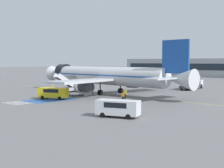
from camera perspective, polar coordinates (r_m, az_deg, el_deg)
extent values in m
plane|color=slate|center=(66.16, -2.72, -1.77)|extent=(600.00, 600.00, 0.00)
cube|color=gold|center=(65.86, -1.22, -1.79)|extent=(74.36, 2.90, 0.01)
cube|color=#2856A8|center=(56.54, -11.18, -2.85)|extent=(5.54, 9.04, 0.01)
cube|color=silver|center=(55.25, -17.75, -3.13)|extent=(0.44, 3.60, 0.01)
cube|color=silver|center=(54.22, -17.12, -3.25)|extent=(0.44, 3.60, 0.01)
cube|color=silver|center=(53.20, -16.47, -3.38)|extent=(0.44, 3.60, 0.01)
cube|color=silver|center=(52.18, -15.78, -3.51)|extent=(0.44, 3.60, 0.01)
cylinder|color=silver|center=(65.58, -1.22, 1.52)|extent=(30.52, 4.88, 3.78)
cone|color=silver|center=(78.87, -10.02, 1.90)|extent=(4.29, 3.85, 3.70)
cone|color=silver|center=(54.16, 12.22, 0.87)|extent=(5.79, 3.83, 3.63)
cylinder|color=black|center=(76.57, -8.80, 2.21)|extent=(2.40, 3.89, 3.82)
cube|color=#19479E|center=(65.57, -1.22, 1.69)|extent=(28.10, 4.87, 0.24)
cube|color=silver|center=(57.87, -4.85, 0.59)|extent=(6.10, 15.85, 0.44)
cylinder|color=#38383D|center=(59.86, -4.80, -0.52)|extent=(2.75, 2.16, 2.06)
cube|color=silver|center=(69.51, 5.35, 1.19)|extent=(7.17, 16.02, 0.44)
cylinder|color=#38383D|center=(69.52, 3.78, 0.14)|extent=(2.75, 2.16, 2.06)
cube|color=#19479E|center=(54.54, 11.52, 4.93)|extent=(5.30, 0.55, 5.77)
cube|color=silver|center=(51.97, 8.78, 0.99)|extent=(3.62, 6.16, 0.24)
cube|color=silver|center=(57.94, 12.93, 1.26)|extent=(3.62, 6.16, 0.24)
cylinder|color=#38383D|center=(73.67, -7.01, 0.31)|extent=(0.20, 0.20, 3.01)
cylinder|color=black|center=(73.79, -7.00, -0.85)|extent=(0.85, 0.31, 0.84)
cylinder|color=#38383D|center=(62.51, -2.18, -0.37)|extent=(0.24, 0.24, 2.69)
cylinder|color=black|center=(62.63, -2.18, -1.59)|extent=(1.12, 0.64, 1.10)
cylinder|color=#38383D|center=(66.74, 1.55, -0.08)|extent=(0.24, 0.24, 2.69)
cylinder|color=black|center=(66.85, 1.55, -1.23)|extent=(1.12, 0.64, 1.10)
cube|color=#ADB2BA|center=(69.23, -8.73, -0.96)|extent=(2.37, 4.88, 0.70)
cylinder|color=black|center=(71.02, -8.09, -1.11)|extent=(0.25, 0.71, 0.70)
cylinder|color=black|center=(69.54, -7.16, -1.22)|extent=(0.25, 0.71, 0.70)
cylinder|color=black|center=(69.04, -10.31, -1.29)|extent=(0.25, 0.71, 0.70)
cylinder|color=black|center=(67.52, -9.40, -1.40)|extent=(0.25, 0.71, 0.70)
cube|color=#4C4C51|center=(69.11, -8.75, 0.31)|extent=(1.58, 4.21, 2.51)
cube|color=#4C4C51|center=(70.43, -7.27, 1.36)|extent=(1.69, 1.16, 0.12)
cube|color=silver|center=(69.70, -9.13, 0.72)|extent=(0.23, 4.56, 3.20)
cube|color=silver|center=(68.47, -8.36, 0.67)|extent=(0.23, 4.56, 3.20)
cube|color=#38383D|center=(78.53, 14.25, -0.38)|extent=(3.82, 9.58, 0.60)
cube|color=silver|center=(82.78, 15.33, 0.17)|extent=(2.65, 2.39, 1.60)
cube|color=black|center=(83.74, 15.57, 0.43)|extent=(1.98, 0.33, 0.70)
cylinder|color=#B7BCC4|center=(78.05, 14.17, 0.65)|extent=(3.18, 6.68, 2.28)
cylinder|color=gold|center=(78.05, 14.17, 0.65)|extent=(2.35, 0.68, 2.32)
cylinder|color=black|center=(82.84, 14.45, -0.37)|extent=(0.42, 0.99, 0.96)
cylinder|color=black|center=(82.07, 16.01, -0.44)|extent=(0.42, 0.99, 0.96)
cylinder|color=black|center=(78.48, 13.31, -0.59)|extent=(0.42, 0.99, 0.96)
cylinder|color=black|center=(77.67, 14.94, -0.67)|extent=(0.42, 0.99, 0.96)
cylinder|color=black|center=(76.08, 12.61, -0.73)|extent=(0.42, 0.99, 0.96)
cylinder|color=black|center=(75.24, 14.29, -0.81)|extent=(0.42, 0.99, 0.96)
cube|color=silver|center=(38.14, 1.10, -4.31)|extent=(5.65, 3.78, 1.78)
cube|color=black|center=(38.08, 1.10, -3.72)|extent=(3.44, 2.96, 0.64)
cylinder|color=black|center=(38.02, -1.72, -5.69)|extent=(0.67, 0.42, 0.64)
cylinder|color=black|center=(39.72, -0.65, -5.26)|extent=(0.67, 0.42, 0.64)
cylinder|color=black|center=(36.87, 2.98, -6.01)|extent=(0.67, 0.42, 0.64)
cylinder|color=black|center=(38.63, 3.87, -5.54)|extent=(0.67, 0.42, 0.64)
cube|color=yellow|center=(57.39, -10.71, -1.54)|extent=(5.70, 4.11, 1.75)
cube|color=black|center=(57.35, -10.71, -1.16)|extent=(3.52, 3.05, 0.63)
cylinder|color=black|center=(57.50, -12.59, -2.44)|extent=(0.66, 0.46, 0.64)
cylinder|color=black|center=(59.01, -11.78, -2.26)|extent=(0.66, 0.46, 0.64)
cylinder|color=black|center=(55.97, -9.56, -2.57)|extent=(0.66, 0.46, 0.64)
cylinder|color=black|center=(57.53, -8.81, -2.38)|extent=(0.66, 0.46, 0.64)
cube|color=gray|center=(62.06, -6.55, -1.94)|extent=(2.25, 2.94, 0.12)
cylinder|color=black|center=(63.05, -5.90, -1.89)|extent=(0.22, 0.41, 0.40)
cylinder|color=black|center=(61.89, -5.44, -2.00)|extent=(0.22, 0.41, 0.40)
cylinder|color=black|center=(62.27, -7.66, -1.98)|extent=(0.22, 0.41, 0.40)
cylinder|color=black|center=(61.09, -7.23, -2.10)|extent=(0.22, 0.41, 0.40)
cylinder|color=gray|center=(63.12, -5.79, -1.53)|extent=(0.05, 0.05, 0.55)
cylinder|color=gray|center=(61.86, -5.29, -1.64)|extent=(0.05, 0.05, 0.55)
cylinder|color=gray|center=(62.22, -7.82, -1.63)|extent=(0.05, 0.05, 0.55)
cylinder|color=gray|center=(60.95, -7.35, -1.74)|extent=(0.05, 0.05, 0.55)
cylinder|color=#2D2D33|center=(53.73, 1.93, -2.72)|extent=(0.14, 0.14, 0.78)
cylinder|color=#2D2D33|center=(53.67, 2.10, -2.73)|extent=(0.14, 0.14, 0.78)
cube|color=orange|center=(53.62, 2.02, -1.99)|extent=(0.47, 0.35, 0.62)
cube|color=silver|center=(53.62, 2.02, -1.99)|extent=(0.48, 0.36, 0.06)
sphere|color=brown|center=(53.58, 2.02, -1.55)|extent=(0.21, 0.21, 0.21)
cylinder|color=black|center=(56.85, 2.35, -2.28)|extent=(0.14, 0.14, 0.91)
cylinder|color=black|center=(56.77, 2.50, -2.29)|extent=(0.14, 0.14, 0.91)
cube|color=yellow|center=(56.72, 2.43, -1.47)|extent=(0.46, 0.30, 0.72)
cube|color=silver|center=(56.72, 2.43, -1.47)|extent=(0.47, 0.31, 0.06)
sphere|color=#9E704C|center=(56.68, 2.43, -0.98)|extent=(0.25, 0.25, 0.25)
cylinder|color=#191E38|center=(62.74, -3.53, -1.72)|extent=(0.14, 0.14, 0.81)
cylinder|color=#191E38|center=(62.91, -3.55, -1.71)|extent=(0.14, 0.14, 0.81)
cube|color=orange|center=(62.75, -3.54, -1.06)|extent=(0.47, 0.42, 0.64)
cube|color=silver|center=(62.75, -3.54, -1.06)|extent=(0.48, 0.44, 0.06)
sphere|color=#9E704C|center=(62.72, -3.54, -0.67)|extent=(0.22, 0.22, 0.22)
cylinder|color=#2D2D33|center=(72.14, -10.80, -1.01)|extent=(0.14, 0.14, 0.84)
cylinder|color=#2D2D33|center=(71.98, -10.81, -1.02)|extent=(0.14, 0.14, 0.84)
cube|color=yellow|center=(72.00, -10.82, -0.42)|extent=(0.46, 0.44, 0.66)
cube|color=silver|center=(72.00, -10.82, -0.42)|extent=(0.47, 0.46, 0.06)
sphere|color=beige|center=(71.96, -10.82, -0.07)|extent=(0.23, 0.23, 0.23)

